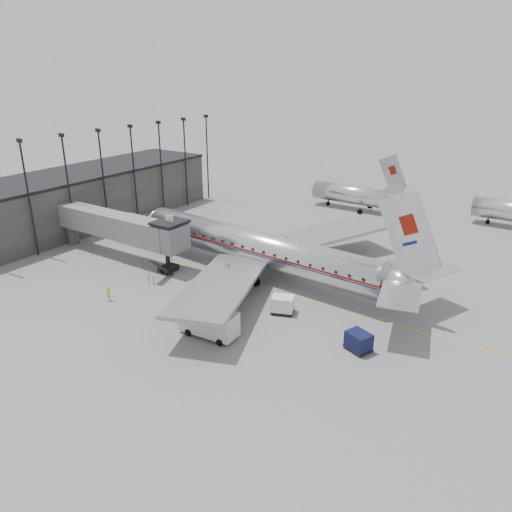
{
  "coord_description": "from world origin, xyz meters",
  "views": [
    {
      "loc": [
        31.06,
        -37.29,
        23.91
      ],
      "look_at": [
        1.39,
        6.96,
        3.2
      ],
      "focal_mm": 35.0,
      "sensor_mm": 36.0,
      "label": 1
    }
  ],
  "objects_px": {
    "service_van": "(209,322)",
    "baggage_cart_navy": "(359,341)",
    "ramp_worker": "(109,294)",
    "baggage_cart_white": "(283,304)",
    "airliner": "(261,249)"
  },
  "relations": [
    {
      "from": "service_van",
      "to": "baggage_cart_white",
      "type": "height_order",
      "value": "service_van"
    },
    {
      "from": "ramp_worker",
      "to": "baggage_cart_white",
      "type": "bearing_deg",
      "value": 21.94
    },
    {
      "from": "service_van",
      "to": "ramp_worker",
      "type": "distance_m",
      "value": 13.64
    },
    {
      "from": "baggage_cart_navy",
      "to": "baggage_cart_white",
      "type": "distance_m",
      "value": 9.56
    },
    {
      "from": "airliner",
      "to": "baggage_cart_navy",
      "type": "xyz_separation_m",
      "value": [
        16.42,
        -9.34,
        -2.39
      ]
    },
    {
      "from": "baggage_cart_navy",
      "to": "airliner",
      "type": "bearing_deg",
      "value": 173.14
    },
    {
      "from": "airliner",
      "to": "baggage_cart_navy",
      "type": "height_order",
      "value": "airliner"
    },
    {
      "from": "airliner",
      "to": "baggage_cart_white",
      "type": "distance_m",
      "value": 10.25
    },
    {
      "from": "airliner",
      "to": "baggage_cart_white",
      "type": "relative_size",
      "value": 15.09
    },
    {
      "from": "baggage_cart_white",
      "to": "ramp_worker",
      "type": "bearing_deg",
      "value": -176.11
    },
    {
      "from": "airliner",
      "to": "service_van",
      "type": "height_order",
      "value": "airliner"
    },
    {
      "from": "baggage_cart_navy",
      "to": "baggage_cart_white",
      "type": "relative_size",
      "value": 0.98
    },
    {
      "from": "service_van",
      "to": "baggage_cart_navy",
      "type": "distance_m",
      "value": 13.67
    },
    {
      "from": "airliner",
      "to": "ramp_worker",
      "type": "xyz_separation_m",
      "value": [
        -9.77,
        -14.94,
        -2.51
      ]
    },
    {
      "from": "baggage_cart_navy",
      "to": "baggage_cart_white",
      "type": "xyz_separation_m",
      "value": [
        -9.26,
        2.4,
        0.02
      ]
    }
  ]
}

